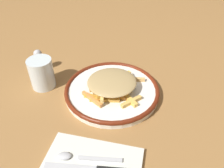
{
  "coord_description": "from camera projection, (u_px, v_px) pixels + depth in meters",
  "views": [
    {
      "loc": [
        -0.53,
        -0.12,
        0.48
      ],
      "look_at": [
        0.0,
        0.0,
        0.04
      ],
      "focal_mm": 36.05,
      "sensor_mm": 36.0,
      "label": 1
    }
  ],
  "objects": [
    {
      "name": "ground_plane",
      "position": [
        112.0,
        94.0,
        0.72
      ],
      "size": [
        2.6,
        2.6,
        0.0
      ],
      "primitive_type": "plane",
      "color": "#9B6C3A"
    },
    {
      "name": "spoon",
      "position": [
        78.0,
        157.0,
        0.52
      ],
      "size": [
        0.04,
        0.15,
        0.01
      ],
      "color": "silver",
      "rests_on": "napkin"
    },
    {
      "name": "plate",
      "position": [
        112.0,
        90.0,
        0.71
      ],
      "size": [
        0.3,
        0.3,
        0.03
      ],
      "color": "white",
      "rests_on": "ground_plane"
    },
    {
      "name": "fries_heap",
      "position": [
        112.0,
        83.0,
        0.69
      ],
      "size": [
        0.21,
        0.21,
        0.04
      ],
      "color": "#C28239",
      "rests_on": "plate"
    },
    {
      "name": "salt_shaker",
      "position": [
        39.0,
        60.0,
        0.8
      ],
      "size": [
        0.03,
        0.03,
        0.08
      ],
      "color": "silver",
      "rests_on": "ground_plane"
    },
    {
      "name": "water_glass",
      "position": [
        42.0,
        73.0,
        0.73
      ],
      "size": [
        0.08,
        0.08,
        0.1
      ],
      "primitive_type": "cylinder",
      "color": "silver",
      "rests_on": "ground_plane"
    }
  ]
}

